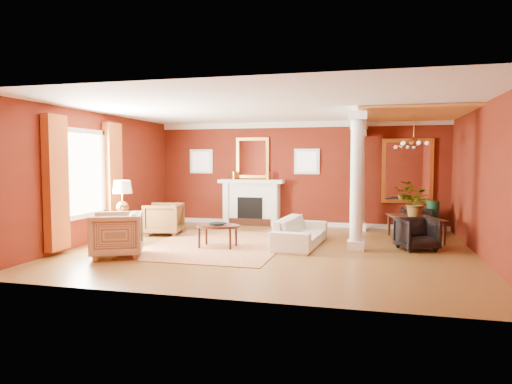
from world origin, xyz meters
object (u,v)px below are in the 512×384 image
(armchair_stripe, at_px, (116,232))
(coffee_table, at_px, (218,227))
(sofa, at_px, (301,227))
(dining_table, at_px, (417,222))
(armchair_leopard, at_px, (164,217))
(side_table, at_px, (123,202))

(armchair_stripe, height_order, coffee_table, armchair_stripe)
(sofa, xyz_separation_m, dining_table, (2.48, 1.32, 0.02))
(sofa, distance_m, armchair_leopard, 3.54)
(armchair_leopard, height_order, side_table, side_table)
(armchair_stripe, bearing_deg, sofa, 96.57)
(dining_table, bearing_deg, sofa, 98.98)
(coffee_table, relative_size, dining_table, 0.63)
(coffee_table, relative_size, side_table, 0.69)
(armchair_stripe, height_order, dining_table, armchair_stripe)
(sofa, distance_m, dining_table, 2.81)
(armchair_stripe, xyz_separation_m, side_table, (-0.56, 1.20, 0.46))
(dining_table, bearing_deg, side_table, 89.68)
(armchair_leopard, relative_size, coffee_table, 0.90)
(sofa, bearing_deg, armchair_stripe, 126.51)
(side_table, distance_m, dining_table, 6.63)
(side_table, height_order, dining_table, side_table)
(side_table, bearing_deg, dining_table, 18.77)
(armchair_leopard, distance_m, dining_table, 6.01)
(sofa, xyz_separation_m, coffee_table, (-1.65, -0.65, 0.04))
(side_table, bearing_deg, armchair_stripe, -64.90)
(coffee_table, xyz_separation_m, dining_table, (4.13, 1.98, -0.01))
(armchair_stripe, bearing_deg, armchair_leopard, 160.74)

